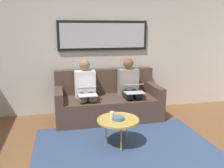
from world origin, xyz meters
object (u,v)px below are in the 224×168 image
Objects in this scene: person_left at (129,86)px; laptop_silver at (133,88)px; coffee_table at (118,120)px; bowl at (118,118)px; laptop_white at (87,91)px; cup at (112,115)px; couch at (107,101)px; person_right at (86,88)px; framed_mirror at (103,36)px.

person_left is 3.15× the size of laptop_silver.
coffee_table is 0.04m from bowl.
cup is at bearing 108.22° from laptop_white.
couch is 1.72× the size of person_left.
person_right reaches higher than couch.
person_right is 3.39× the size of laptop_white.
laptop_white is (0.33, -0.91, 0.23)m from coffee_table.
person_right is at bearing -74.04° from bowl.
laptop_silver reaches higher than coffee_table.
person_left is 0.24m from laptop_silver.
person_left is 0.84m from person_right.
cup is 0.13m from bowl.
coffee_table is 1.21m from person_right.
person_right reaches higher than laptop_silver.
cup is 0.52× the size of bowl.
person_right is at bearing -16.08° from laptop_silver.
coffee_table is 1.81× the size of laptop_white.
couch is 0.61m from laptop_white.
cup is (0.15, 1.12, 0.14)m from couch.
bowl is at bearing 61.22° from laptop_silver.
cup reaches higher than coffee_table.
bowl is at bearing 89.09° from coffee_table.
person_right is at bearing -90.00° from laptop_white.
person_left reaches higher than laptop_white.
person_right is (0.33, -1.16, 0.17)m from bowl.
bowl is (0.09, 1.62, -1.12)m from framed_mirror.
framed_mirror is at bearing -47.43° from person_left.
person_right is (0.33, -1.15, 0.21)m from coffee_table.
couch is at bearing -94.03° from bowl.
cup is at bearing 84.19° from framed_mirror.
laptop_white is at bearing 90.00° from person_right.
framed_mirror is at bearing -93.09° from coffee_table.
laptop_white is (0.42, 0.31, 0.31)m from couch.
framed_mirror is 1.57× the size of person_left.
bowl is (0.09, 1.23, 0.12)m from couch.
couch is at bearing -9.24° from person_left.
laptop_silver is (-0.51, -0.92, 0.20)m from bowl.
person_right reaches higher than coffee_table.
framed_mirror reaches higher than laptop_silver.
framed_mirror is 1.23m from laptop_silver.
laptop_white reaches higher than cup.
framed_mirror is 1.87m from cup.
couch is 0.52m from person_right.
bowl is 0.15× the size of person_left.
couch is at bearing 90.00° from framed_mirror.
person_right is (0.27, -1.05, 0.15)m from cup.
person_left is at bearing 132.57° from framed_mirror.
person_right is 0.24m from laptop_white.
laptop_white is (0.84, 0.24, 0.01)m from person_left.
laptop_silver reaches higher than cup.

